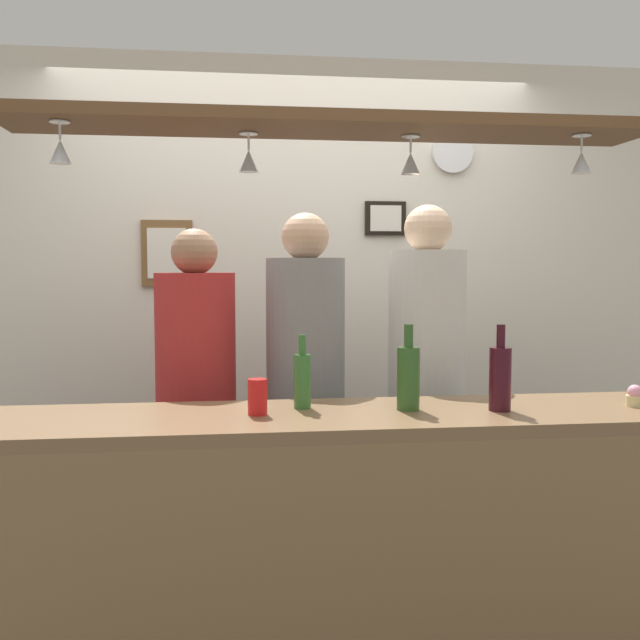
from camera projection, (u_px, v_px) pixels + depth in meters
back_wall at (296, 305)px, 3.91m from camera, size 4.40×0.06×2.60m
bar_counter at (344, 521)px, 2.37m from camera, size 2.70×0.55×1.01m
overhead_glass_rack at (335, 125)px, 2.48m from camera, size 2.20×0.36×0.04m
hanging_wineglass_far_left at (60, 150)px, 2.31m from camera, size 0.07×0.07×0.13m
hanging_wineglass_left at (249, 160)px, 2.51m from camera, size 0.07×0.07×0.13m
hanging_wineglass_center_left at (410, 162)px, 2.57m from camera, size 0.07×0.07×0.13m
hanging_wineglass_center at (581, 161)px, 2.55m from camera, size 0.07×0.07×0.13m
person_left_red_shirt at (196, 384)px, 3.12m from camera, size 0.34×0.34×1.67m
person_middle_grey_shirt at (306, 372)px, 3.17m from camera, size 0.34×0.34×1.74m
person_right_white_patterned_shirt at (427, 364)px, 3.24m from camera, size 0.34×0.34×1.78m
bottle_champagne_green at (408, 376)px, 2.54m from camera, size 0.08×0.08×0.30m
bottle_wine_dark_red at (500, 377)px, 2.53m from camera, size 0.08×0.08×0.30m
bottle_beer_green_import at (302, 379)px, 2.57m from camera, size 0.06×0.06×0.26m
drink_can at (258, 397)px, 2.46m from camera, size 0.07×0.07×0.12m
cupcake at (635, 396)px, 2.61m from camera, size 0.06×0.06×0.08m
picture_frame_caricature at (167, 253)px, 3.77m from camera, size 0.26×0.02×0.34m
picture_frame_upper_small at (385, 218)px, 3.90m from camera, size 0.22×0.02×0.18m
wall_clock at (453, 152)px, 3.91m from camera, size 0.22×0.03×0.22m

